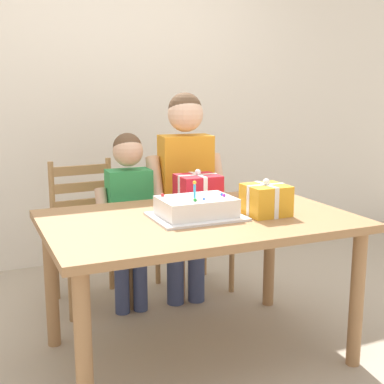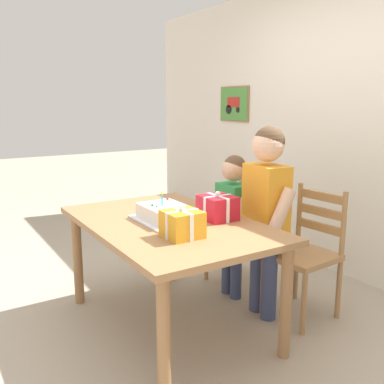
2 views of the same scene
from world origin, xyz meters
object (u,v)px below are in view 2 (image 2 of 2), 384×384
object	(u,v)px
birthday_cake	(165,214)
chair_left	(242,228)
dining_table	(169,234)
chair_right	(305,252)
gift_box_red_large	(218,208)
child_younger	(233,212)
child_older	(266,204)
gift_box_beside_cake	(182,224)

from	to	relation	value
birthday_cake	chair_left	world-z (taller)	birthday_cake
birthday_cake	chair_left	bearing A→B (deg)	110.38
dining_table	chair_right	world-z (taller)	chair_right
gift_box_red_large	child_younger	world-z (taller)	child_younger
child_older	chair_right	bearing A→B (deg)	60.15
chair_right	child_older	world-z (taller)	child_older
dining_table	gift_box_beside_cake	bearing A→B (deg)	-15.69
dining_table	child_older	xyz separation A→B (m)	(0.21, 0.65, 0.17)
gift_box_red_large	gift_box_beside_cake	world-z (taller)	gift_box_red_large
birthday_cake	chair_right	world-z (taller)	birthday_cake
dining_table	gift_box_red_large	world-z (taller)	gift_box_red_large
gift_box_red_large	child_younger	bearing A→B (deg)	129.88
gift_box_beside_cake	child_younger	distance (m)	0.91
chair_left	child_younger	world-z (taller)	child_younger
gift_box_red_large	child_younger	size ratio (longest dim) A/B	0.21
gift_box_red_large	gift_box_beside_cake	distance (m)	0.44
dining_table	birthday_cake	world-z (taller)	birthday_cake
birthday_cake	child_older	world-z (taller)	child_older
birthday_cake	child_older	distance (m)	0.70
child_older	child_younger	bearing A→B (deg)	179.92
gift_box_beside_cake	child_older	distance (m)	0.76
child_older	child_younger	world-z (taller)	child_older
dining_table	child_younger	bearing A→B (deg)	104.15
chair_left	gift_box_beside_cake	bearing A→B (deg)	-55.38
chair_right	child_younger	distance (m)	0.61
dining_table	child_younger	size ratio (longest dim) A/B	1.36
birthday_cake	child_older	xyz separation A→B (m)	(0.22, 0.66, 0.03)
chair_left	child_older	distance (m)	0.71
chair_left	child_older	size ratio (longest dim) A/B	0.68
gift_box_red_large	gift_box_beside_cake	bearing A→B (deg)	-62.77
child_younger	dining_table	bearing A→B (deg)	-75.85
child_older	child_younger	size ratio (longest dim) A/B	1.21
birthday_cake	gift_box_beside_cake	bearing A→B (deg)	-13.12
chair_left	gift_box_red_large	bearing A→B (deg)	-51.22
birthday_cake	child_younger	bearing A→B (deg)	102.50
chair_left	chair_right	world-z (taller)	same
gift_box_red_large	dining_table	bearing A→B (deg)	-113.55
gift_box_red_large	chair_right	world-z (taller)	gift_box_red_large
child_younger	gift_box_beside_cake	bearing A→B (deg)	-56.32
dining_table	gift_box_red_large	bearing A→B (deg)	66.45
chair_right	child_older	size ratio (longest dim) A/B	0.68
dining_table	birthday_cake	bearing A→B (deg)	-145.42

